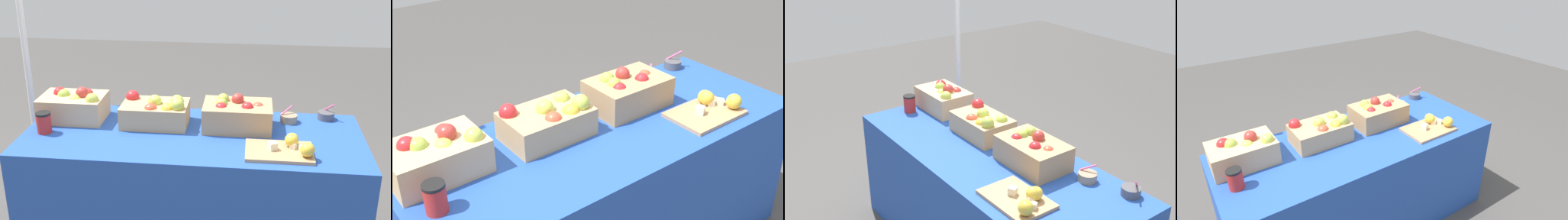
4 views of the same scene
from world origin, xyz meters
The scene contains 9 objects.
table centered at (0.00, 0.00, 0.37)m, with size 1.90×0.76×0.74m, color #234CAD.
apple_crate_left centered at (-0.72, 0.14, 0.82)m, with size 0.38×0.26×0.20m.
apple_crate_middle centered at (-0.22, 0.11, 0.82)m, with size 0.38×0.25×0.19m.
apple_crate_right centered at (0.24, 0.11, 0.82)m, with size 0.39×0.26×0.20m.
cutting_board_front centered at (0.51, -0.19, 0.77)m, with size 0.35×0.24×0.09m.
sample_bowl_near centered at (0.55, 0.23, 0.76)m, with size 0.10×0.10×0.09m.
sample_bowl_mid centered at (0.77, 0.30, 0.76)m, with size 0.10×0.10×0.11m.
coffee_cup centered at (-0.83, -0.08, 0.80)m, with size 0.08×0.08×0.12m.
tent_pole centered at (-1.20, 0.58, 1.03)m, with size 0.04×0.04×2.06m, color white.
Camera 3 is at (2.02, -1.53, 2.07)m, focal length 44.91 mm.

